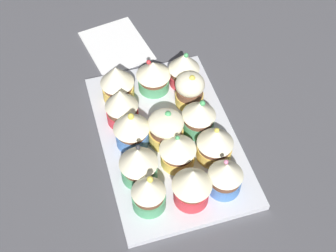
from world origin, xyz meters
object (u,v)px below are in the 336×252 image
cupcake_6 (176,151)px  cupcake_12 (122,105)px  cupcake_0 (225,176)px  cupcake_1 (215,143)px  cupcake_2 (198,115)px  baking_tray (168,138)px  cupcake_4 (184,68)px  cupcake_10 (138,163)px  cupcake_9 (149,193)px  napkin (116,45)px  cupcake_7 (166,128)px  cupcake_8 (153,75)px  cupcake_3 (190,90)px  cupcake_5 (194,184)px  cupcake_13 (117,82)px  cupcake_11 (131,127)px

cupcake_6 → cupcake_12: size_ratio=0.88×
cupcake_0 → cupcake_1: cupcake_1 is taller
cupcake_2 → cupcake_1: bearing=-173.1°
baking_tray → cupcake_2: size_ratio=4.75×
cupcake_6 → baking_tray: bearing=-2.9°
cupcake_4 → cupcake_10: (-18.17, 13.51, 0.13)cm
cupcake_9 → napkin: cupcake_9 is taller
cupcake_0 → cupcake_7: size_ratio=1.05×
cupcake_7 → cupcake_12: bearing=43.3°
cupcake_0 → cupcake_12: (18.51, 12.48, 0.48)cm
cupcake_2 → cupcake_12: cupcake_12 is taller
cupcake_10 → cupcake_6: bearing=-82.5°
cupcake_0 → cupcake_10: 13.98cm
cupcake_0 → cupcake_8: 24.99cm
cupcake_1 → cupcake_12: 17.83cm
cupcake_1 → cupcake_4: 17.79cm
cupcake_6 → cupcake_7: bearing=3.0°
cupcake_9 → cupcake_10: bearing=1.7°
cupcake_8 → napkin: 15.96cm
cupcake_6 → cupcake_10: 6.66cm
cupcake_3 → cupcake_4: bearing=-6.2°
cupcake_3 → cupcake_10: cupcake_10 is taller
cupcake_7 → cupcake_9: 12.97cm
cupcake_8 → cupcake_9: size_ratio=0.92×
cupcake_4 → cupcake_10: 22.64cm
cupcake_6 → cupcake_10: size_ratio=0.87×
cupcake_2 → cupcake_7: bearing=98.1°
cupcake_1 → cupcake_5: cupcake_5 is taller
cupcake_3 → cupcake_5: cupcake_5 is taller
cupcake_0 → cupcake_5: (-0.40, 5.39, 0.88)cm
cupcake_0 → cupcake_2: bearing=0.6°
napkin → cupcake_9: bearing=175.3°
cupcake_13 → napkin: bearing=-10.4°
cupcake_4 → cupcake_12: (-5.71, 13.40, 0.13)cm
cupcake_5 → cupcake_8: (24.88, -0.40, -0.82)cm
cupcake_10 → cupcake_12: bearing=-0.5°
cupcake_2 → cupcake_13: cupcake_13 is taller
napkin → cupcake_2: bearing=-161.0°
cupcake_5 → cupcake_8: cupcake_5 is taller
cupcake_6 → cupcake_11: (6.17, 6.00, 0.79)cm
baking_tray → cupcake_6: bearing=177.1°
cupcake_11 → cupcake_2: bearing=-91.4°
cupcake_1 → cupcake_10: 13.23cm
cupcake_0 → cupcake_8: same height
cupcake_8 → napkin: (14.73, 4.23, -4.45)cm
cupcake_4 → cupcake_0: bearing=177.8°
cupcake_0 → cupcake_5: cupcake_5 is taller
napkin → cupcake_13: bearing=169.6°
cupcake_3 → cupcake_4: cupcake_4 is taller
cupcake_3 → cupcake_7: cupcake_3 is taller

